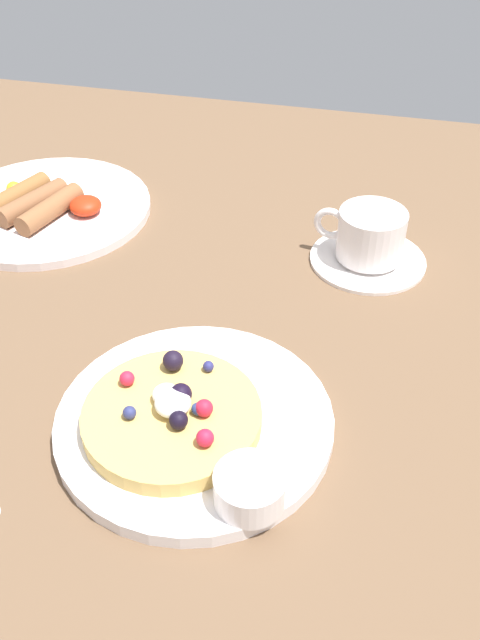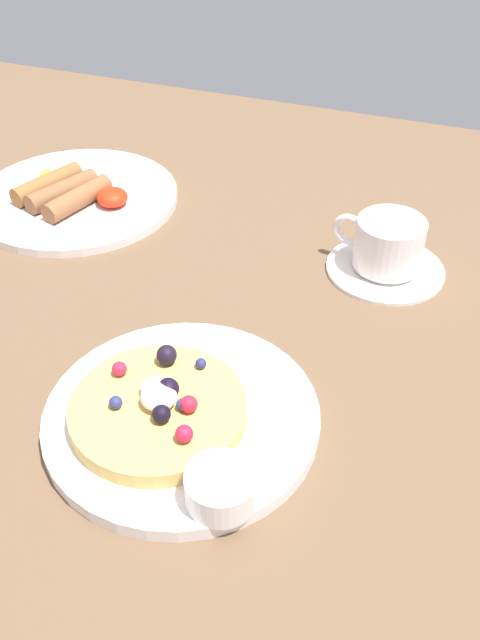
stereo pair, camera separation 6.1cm
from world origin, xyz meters
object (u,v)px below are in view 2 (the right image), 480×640
at_px(pancake_plate, 182,417).
at_px(breakfast_plate, 76,198).
at_px(coffee_cup, 388,242).
at_px(coffee_saucer, 385,267).
at_px(syrup_ramekin, 221,487).

relative_size(pancake_plate, breakfast_plate, 0.92).
distance_m(pancake_plate, coffee_cup, 0.32).
distance_m(pancake_plate, coffee_saucer, 0.32).
bearing_deg(coffee_cup, coffee_saucer, -9.35).
distance_m(syrup_ramekin, coffee_saucer, 0.37).
height_order(pancake_plate, breakfast_plate, pancake_plate).
relative_size(pancake_plate, syrup_ramekin, 4.31).
bearing_deg(pancake_plate, coffee_saucer, 67.12).
height_order(pancake_plate, coffee_cup, coffee_cup).
distance_m(pancake_plate, breakfast_plate, 0.42).
relative_size(syrup_ramekin, coffee_cup, 0.53).
xyz_separation_m(pancake_plate, syrup_ramekin, (0.07, -0.07, 0.02)).
distance_m(syrup_ramekin, coffee_cup, 0.37).
bearing_deg(breakfast_plate, coffee_cup, -2.09).
height_order(pancake_plate, syrup_ramekin, syrup_ramekin).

